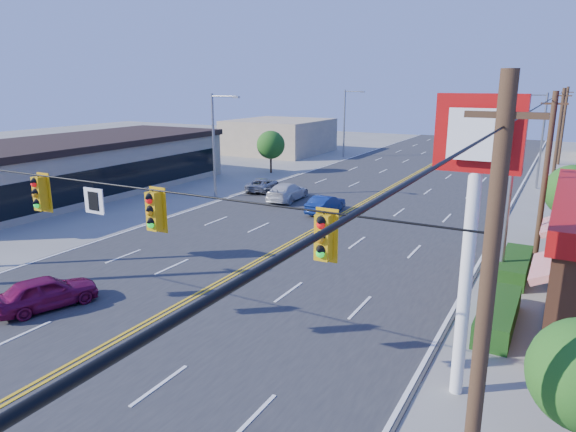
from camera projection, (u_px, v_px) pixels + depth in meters
The scene contains 19 objects.
ground at pixel (84, 360), 16.73m from camera, with size 160.00×160.00×0.00m, color gray.
road at pixel (333, 220), 33.70m from camera, with size 20.00×120.00×0.06m, color #2D2D30.
signal_span at pixel (65, 214), 15.56m from camera, with size 24.32×0.34×9.00m.
kfc_pylon at pixel (474, 189), 13.49m from camera, with size 2.20×0.36×8.50m.
strip_mall at pixel (76, 166), 41.68m from camera, with size 10.40×26.40×4.40m.
streetlight_se at pixel (505, 183), 22.46m from camera, with size 2.55×0.25×8.00m.
streetlight_ne at pixel (540, 135), 42.83m from camera, with size 2.55×0.25×8.00m.
streetlight_sw at pixel (216, 140), 39.29m from camera, with size 2.55×0.25×8.00m.
streetlight_nw at pixel (346, 120), 61.36m from camera, with size 2.55×0.25×8.00m.
utility_pole_near at pixel (545, 178), 25.28m from camera, with size 0.28×0.28×8.40m, color #47301E.
utility_pole_mid at pixel (557, 142), 40.56m from camera, with size 0.28×0.28×8.40m, color #47301E.
utility_pole_far at pixel (563, 126), 55.83m from camera, with size 0.28×0.28×8.40m, color #47301E.
tree_kfc_rear at pixel (572, 191), 28.39m from camera, with size 2.94×2.94×4.41m.
tree_west at pixel (271, 145), 50.94m from camera, with size 2.80×2.80×4.20m.
bld_west_far at pixel (279, 136), 66.25m from camera, with size 11.00×12.00×4.20m, color tan.
car_magenta at pixel (46, 293), 20.34m from camera, with size 1.56×3.87×1.32m, color maroon.
car_blue at pixel (325, 205), 35.32m from camera, with size 1.30×3.73×1.23m, color navy.
car_white at pixel (287, 192), 39.07m from camera, with size 1.89×4.64×1.35m, color silver.
car_silver at pixel (263, 185), 42.48m from camera, with size 1.79×3.89×1.08m, color gray.
Camera 1 is at (13.06, -9.97, 8.75)m, focal length 32.00 mm.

